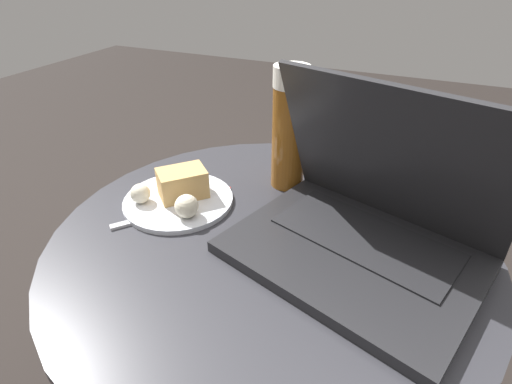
{
  "coord_description": "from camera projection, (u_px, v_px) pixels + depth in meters",
  "views": [
    {
      "loc": [
        0.19,
        -0.47,
        0.91
      ],
      "look_at": [
        -0.03,
        0.01,
        0.58
      ],
      "focal_mm": 28.0,
      "sensor_mm": 36.0,
      "label": 1
    }
  ],
  "objects": [
    {
      "name": "fork",
      "position": [
        177.0,
        210.0,
        0.7
      ],
      "size": [
        0.14,
        0.16,
        0.0
      ],
      "color": "silver",
      "rests_on": "table"
    },
    {
      "name": "napkin",
      "position": [
        181.0,
        199.0,
        0.73
      ],
      "size": [
        0.18,
        0.15,
        0.0
      ],
      "color": "#B7332D",
      "rests_on": "table"
    },
    {
      "name": "snack_plate",
      "position": [
        178.0,
        194.0,
        0.71
      ],
      "size": [
        0.2,
        0.2,
        0.06
      ],
      "color": "silver",
      "rests_on": "table"
    },
    {
      "name": "laptop",
      "position": [
        365.0,
        223.0,
        0.58
      ],
      "size": [
        0.41,
        0.35,
        0.26
      ],
      "color": "#232326",
      "rests_on": "table"
    },
    {
      "name": "table",
      "position": [
        268.0,
        297.0,
        0.71
      ],
      "size": [
        0.7,
        0.7,
        0.51
      ],
      "color": "black",
      "rests_on": "ground_plane"
    },
    {
      "name": "beer_glass",
      "position": [
        289.0,
        129.0,
        0.72
      ],
      "size": [
        0.06,
        0.06,
        0.23
      ],
      "color": "brown",
      "rests_on": "table"
    }
  ]
}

